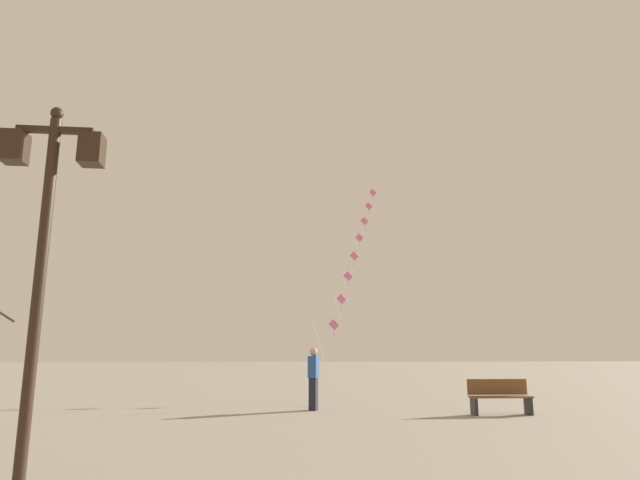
{
  "coord_description": "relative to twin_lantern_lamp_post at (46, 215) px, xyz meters",
  "views": [
    {
      "loc": [
        0.37,
        -0.11,
        1.56
      ],
      "look_at": [
        2.25,
        18.31,
        5.39
      ],
      "focal_mm": 30.72,
      "sensor_mm": 36.0,
      "label": 1
    }
  ],
  "objects": [
    {
      "name": "kite_flyer",
      "position": [
        4.13,
        8.89,
        -2.33
      ],
      "size": [
        0.36,
        0.62,
        1.71
      ],
      "rotation": [
        0.0,
        0.0,
        1.23
      ],
      "color": "#1E1E2D",
      "rests_on": "ground_plane"
    },
    {
      "name": "ground_plane",
      "position": [
        2.33,
        13.24,
        -3.23
      ],
      "size": [
        160.0,
        160.0,
        0.0
      ],
      "primitive_type": "plane",
      "color": "gray"
    },
    {
      "name": "twin_lantern_lamp_post",
      "position": [
        0.0,
        0.0,
        0.0
      ],
      "size": [
        1.22,
        0.28,
        4.67
      ],
      "color": "black",
      "rests_on": "ground_plane"
    },
    {
      "name": "kite_train",
      "position": [
        6.34,
        15.33,
        2.1
      ],
      "size": [
        4.16,
        9.59,
        9.81
      ],
      "color": "brown",
      "rests_on": "ground_plane"
    },
    {
      "name": "park_bench",
      "position": [
        8.85,
        7.3,
        -2.78
      ],
      "size": [
        1.61,
        0.49,
        0.89
      ],
      "rotation": [
        0.0,
        0.0,
        -0.03
      ],
      "color": "brown",
      "rests_on": "ground_plane"
    }
  ]
}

